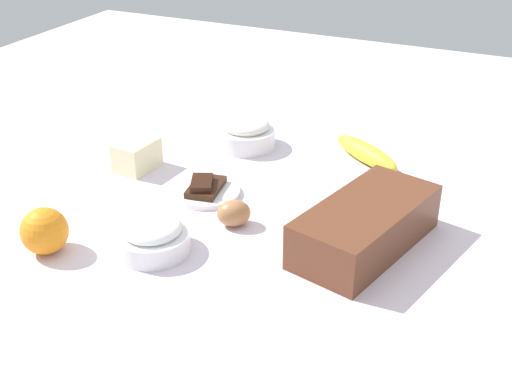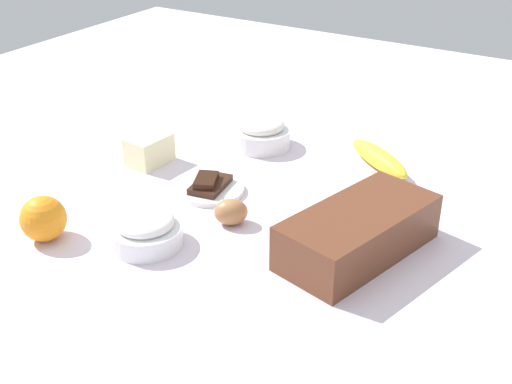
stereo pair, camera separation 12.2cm
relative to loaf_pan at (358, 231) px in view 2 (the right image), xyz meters
name	(u,v)px [view 2 (the right image)]	position (x,y,z in m)	size (l,w,h in m)	color
ground_plane	(256,216)	(-0.03, -0.21, -0.05)	(2.40, 2.40, 0.02)	silver
loaf_pan	(358,231)	(0.00, 0.00, 0.00)	(0.30, 0.20, 0.08)	brown
flour_bowl	(261,133)	(-0.29, -0.36, -0.01)	(0.13, 0.13, 0.07)	white
sugar_bowl	(145,230)	(0.16, -0.31, -0.01)	(0.12, 0.12, 0.06)	white
banana	(379,158)	(-0.32, -0.09, -0.02)	(0.19, 0.04, 0.04)	yellow
orange_fruit	(43,219)	(0.24, -0.47, 0.00)	(0.08, 0.08, 0.08)	orange
butter_block	(149,150)	(-0.09, -0.51, -0.01)	(0.09, 0.06, 0.06)	#F4EDB2
egg_near_butter	(231,212)	(0.03, -0.23, -0.02)	(0.05, 0.05, 0.06)	#AA7345
chocolate_plate	(210,187)	(-0.05, -0.33, -0.03)	(0.13, 0.13, 0.03)	white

